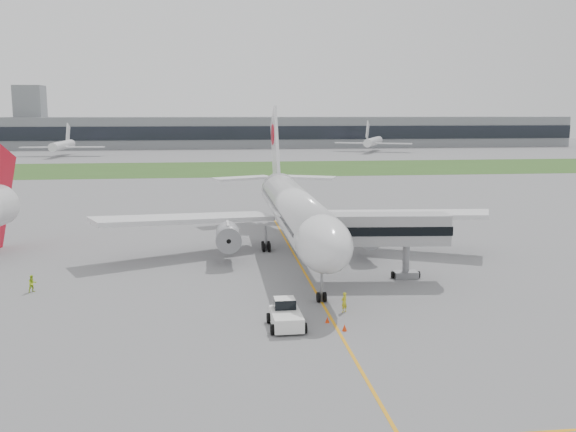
{
  "coord_description": "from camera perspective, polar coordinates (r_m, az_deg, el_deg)",
  "views": [
    {
      "loc": [
        -9.68,
        -70.52,
        17.28
      ],
      "look_at": [
        -1.05,
        2.0,
        5.15
      ],
      "focal_mm": 40.0,
      "sensor_mm": 36.0,
      "label": 1
    }
  ],
  "objects": [
    {
      "name": "jet_bridge",
      "position": [
        65.52,
        7.24,
        -1.26
      ],
      "size": [
        15.38,
        4.4,
        7.04
      ],
      "rotation": [
        0.0,
        0.0,
        -0.09
      ],
      "color": "gray",
      "rests_on": "ground"
    },
    {
      "name": "ground",
      "position": [
        73.25,
        1.0,
        -4.22
      ],
      "size": [
        600.0,
        600.0,
        0.0
      ],
      "primitive_type": "plane",
      "color": "gray",
      "rests_on": "ground"
    },
    {
      "name": "grass_strip",
      "position": [
        191.54,
        -3.87,
        4.24
      ],
      "size": [
        600.0,
        50.0,
        0.02
      ],
      "primitive_type": "cube",
      "color": "#30531F",
      "rests_on": "ground"
    },
    {
      "name": "airliner",
      "position": [
        76.89,
        0.52,
        0.74
      ],
      "size": [
        48.13,
        53.95,
        17.88
      ],
      "color": "silver",
      "rests_on": "ground"
    },
    {
      "name": "safety_cone_left",
      "position": [
        53.4,
        3.52,
        -9.18
      ],
      "size": [
        0.37,
        0.37,
        0.51
      ],
      "primitive_type": "cone",
      "color": "red",
      "rests_on": "ground"
    },
    {
      "name": "distant_aircraft_right",
      "position": [
        270.0,
        7.57,
        5.68
      ],
      "size": [
        40.57,
        38.64,
        12.21
      ],
      "primitive_type": null,
      "rotation": [
        0.0,
        0.0,
        -0.41
      ],
      "color": "silver",
      "rests_on": "ground"
    },
    {
      "name": "pushback_tug",
      "position": [
        52.13,
        -0.2,
        -8.78
      ],
      "size": [
        2.91,
        4.24,
        2.14
      ],
      "rotation": [
        0.0,
        0.0,
        0.02
      ],
      "color": "white",
      "rests_on": "ground"
    },
    {
      "name": "safety_cone_right",
      "position": [
        51.6,
        5.05,
        -9.85
      ],
      "size": [
        0.4,
        0.4,
        0.55
      ],
      "primitive_type": "cone",
      "color": "red",
      "rests_on": "ground"
    },
    {
      "name": "distant_aircraft_left",
      "position": [
        256.22,
        -19.37,
        5.03
      ],
      "size": [
        31.47,
        27.97,
        11.73
      ],
      "primitive_type": null,
      "rotation": [
        0.0,
        0.0,
        -0.03
      ],
      "color": "silver",
      "rests_on": "ground"
    },
    {
      "name": "ground_crew_near",
      "position": [
        56.02,
        5.01,
        -7.63
      ],
      "size": [
        0.77,
        0.72,
        1.76
      ],
      "primitive_type": "imported",
      "rotation": [
        0.0,
        0.0,
        3.78
      ],
      "color": "gold",
      "rests_on": "ground"
    },
    {
      "name": "control_tower",
      "position": [
        313.48,
        -21.73,
        5.6
      ],
      "size": [
        12.0,
        12.0,
        56.0
      ],
      "primitive_type": null,
      "color": "gray",
      "rests_on": "ground"
    },
    {
      "name": "apron_markings",
      "position": [
        68.45,
        1.57,
        -5.2
      ],
      "size": [
        70.0,
        70.0,
        0.04
      ],
      "primitive_type": null,
      "color": "orange",
      "rests_on": "ground"
    },
    {
      "name": "ground_crew_far",
      "position": [
        66.38,
        -21.78,
        -5.6
      ],
      "size": [
        1.03,
        1.0,
        1.68
      ],
      "primitive_type": "imported",
      "rotation": [
        0.0,
        0.0,
        0.66
      ],
      "color": "#B5DB24",
      "rests_on": "ground"
    },
    {
      "name": "terminal_building",
      "position": [
        300.72,
        -4.98,
        7.44
      ],
      "size": [
        320.0,
        22.3,
        14.0
      ],
      "color": "gray",
      "rests_on": "ground"
    }
  ]
}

